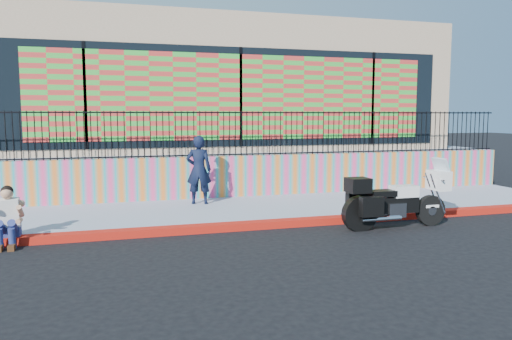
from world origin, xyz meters
name	(u,v)px	position (x,y,z in m)	size (l,w,h in m)	color
ground	(290,226)	(0.00, 0.00, 0.00)	(90.00, 90.00, 0.00)	black
red_curb	(290,223)	(0.00, 0.00, 0.07)	(16.00, 0.30, 0.15)	#B00F0C
sidewalk	(267,209)	(0.00, 1.65, 0.07)	(16.00, 3.00, 0.15)	#8B93A7
mural_wall	(249,176)	(0.00, 3.25, 0.70)	(16.00, 0.20, 1.10)	#FF4384
metal_fence	(249,133)	(0.00, 3.25, 1.85)	(15.80, 0.04, 1.20)	black
elevated_platform	(212,162)	(0.00, 8.35, 0.62)	(16.00, 10.00, 1.25)	#8B93A7
storefront_building	(213,90)	(0.00, 8.13, 3.25)	(14.00, 8.06, 4.00)	tan
police_motorcycle	(394,199)	(2.01, -0.76, 0.61)	(2.33, 0.77, 1.45)	black
police_officer	(199,170)	(-1.53, 2.40, 1.00)	(0.62, 0.41, 1.70)	black
seated_man	(7,222)	(-5.42, -0.12, 0.45)	(0.54, 0.71, 1.06)	navy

